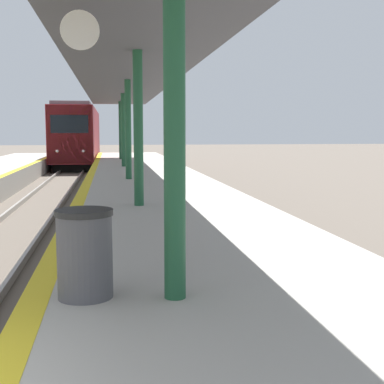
{
  "coord_description": "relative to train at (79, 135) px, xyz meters",
  "views": [
    {
      "loc": [
        2.44,
        -2.81,
        2.58
      ],
      "look_at": [
        5.35,
        16.34,
        0.37
      ],
      "focal_mm": 50.0,
      "sensor_mm": 36.0,
      "label": 1
    }
  ],
  "objects": [
    {
      "name": "station_canopy",
      "position": [
        3.06,
        -23.51,
        2.15
      ],
      "size": [
        3.43,
        34.45,
        3.68
      ],
      "color": "#1E5133",
      "rests_on": "platform_right"
    },
    {
      "name": "trash_bin",
      "position": [
        2.16,
        -37.13,
        -0.91
      ],
      "size": [
        0.59,
        0.59,
        0.9
      ],
      "color": "#4C4C51",
      "rests_on": "platform_right"
    },
    {
      "name": "train",
      "position": [
        0.0,
        0.0,
        0.0
      ],
      "size": [
        2.82,
        18.68,
        4.44
      ],
      "color": "black",
      "rests_on": "ground"
    }
  ]
}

